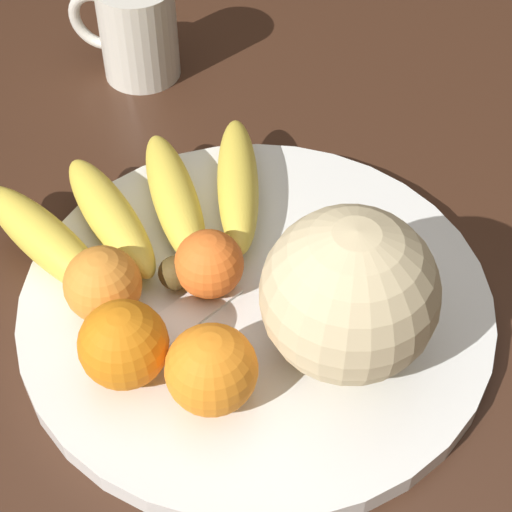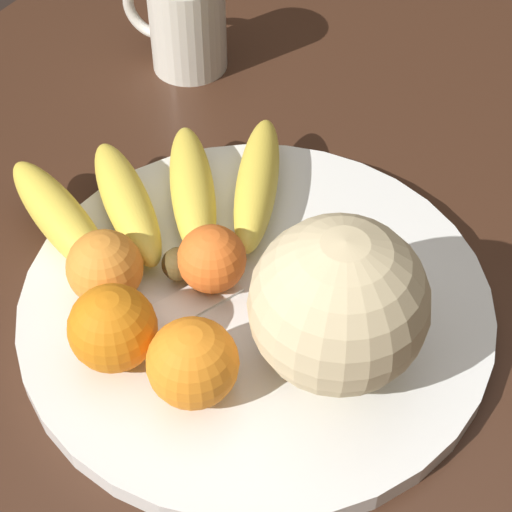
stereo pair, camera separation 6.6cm
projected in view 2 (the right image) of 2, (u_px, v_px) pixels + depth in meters
name	position (u px, v px, depth m)	size (l,w,h in m)	color
kitchen_table	(317.00, 348.00, 0.78)	(1.61, 1.08, 0.70)	#3D2316
fruit_bowl	(256.00, 304.00, 0.70)	(0.39, 0.39, 0.02)	white
melon	(339.00, 305.00, 0.60)	(0.13, 0.13, 0.13)	beige
banana_bunch	(157.00, 200.00, 0.74)	(0.26, 0.26, 0.04)	#473819
orange_front_left	(193.00, 363.00, 0.61)	(0.07, 0.07, 0.07)	orange
orange_front_right	(113.00, 328.00, 0.63)	(0.07, 0.07, 0.07)	orange
orange_mid_center	(212.00, 259.00, 0.68)	(0.06, 0.06, 0.06)	orange
orange_back_left	(105.00, 268.00, 0.68)	(0.06, 0.06, 0.06)	orange
produce_tag	(190.00, 303.00, 0.69)	(0.09, 0.06, 0.00)	white
ceramic_mug	(185.00, 23.00, 0.91)	(0.08, 0.12, 0.10)	beige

